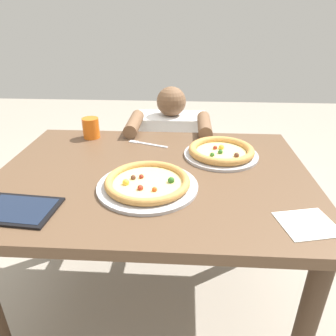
{
  "coord_description": "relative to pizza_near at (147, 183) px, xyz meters",
  "views": [
    {
      "loc": [
        0.13,
        -1.1,
        1.32
      ],
      "look_at": [
        0.06,
        -0.02,
        0.78
      ],
      "focal_mm": 33.56,
      "sensor_mm": 36.0,
      "label": 1
    }
  ],
  "objects": [
    {
      "name": "fork",
      "position": [
        -0.06,
        0.41,
        -0.02
      ],
      "size": [
        0.2,
        0.09,
        0.0
      ],
      "color": "silver",
      "rests_on": "dining_table"
    },
    {
      "name": "dining_table",
      "position": [
        0.01,
        0.12,
        -0.13
      ],
      "size": [
        1.24,
        0.92,
        0.75
      ],
      "color": "brown",
      "rests_on": "ground"
    },
    {
      "name": "drink_cup_colored",
      "position": [
        -0.34,
        0.48,
        0.03
      ],
      "size": [
        0.08,
        0.08,
        0.1
      ],
      "color": "orange",
      "rests_on": "dining_table"
    },
    {
      "name": "pizza_far",
      "position": [
        0.29,
        0.29,
        0.0
      ],
      "size": [
        0.32,
        0.32,
        0.04
      ],
      "color": "#B7B7BC",
      "rests_on": "dining_table"
    },
    {
      "name": "ground_plane",
      "position": [
        0.01,
        0.12,
        -0.77
      ],
      "size": [
        8.0,
        8.0,
        0.0
      ],
      "primitive_type": "plane",
      "color": "#9E9384"
    },
    {
      "name": "pizza_near",
      "position": [
        0.0,
        0.0,
        0.0
      ],
      "size": [
        0.36,
        0.36,
        0.04
      ],
      "color": "#B7B7BC",
      "rests_on": "dining_table"
    },
    {
      "name": "diner_seated",
      "position": [
        0.04,
        0.83,
        -0.36
      ],
      "size": [
        0.44,
        0.54,
        0.93
      ],
      "color": "#333847",
      "rests_on": "ground"
    },
    {
      "name": "tablet",
      "position": [
        -0.39,
        -0.17,
        -0.01
      ],
      "size": [
        0.25,
        0.19,
        0.01
      ],
      "color": "black",
      "rests_on": "dining_table"
    },
    {
      "name": "paper_napkin",
      "position": [
        0.5,
        -0.19,
        -0.02
      ],
      "size": [
        0.19,
        0.18,
        0.0
      ],
      "primitive_type": "cube",
      "rotation": [
        0.0,
        0.0,
        0.22
      ],
      "color": "white",
      "rests_on": "dining_table"
    }
  ]
}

